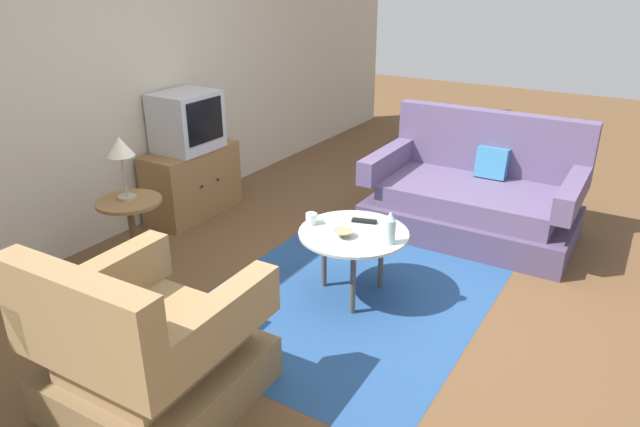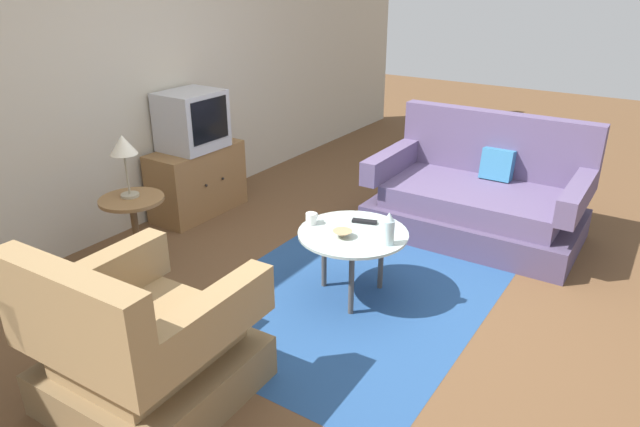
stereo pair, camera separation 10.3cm
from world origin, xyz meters
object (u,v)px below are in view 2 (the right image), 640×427
object	(u,v)px
coffee_table	(353,239)
tv_stand	(197,181)
armchair	(142,349)
tv_remote_dark	(364,221)
side_table	(134,219)
vase	(389,229)
television	(192,120)
couch	(478,199)
bowl	(342,234)
table_lamp	(123,148)
mug	(311,218)

from	to	relation	value
coffee_table	tv_stand	bearing A→B (deg)	75.63
armchair	tv_remote_dark	xyz separation A→B (m)	(1.63, -0.34, 0.17)
side_table	vase	size ratio (longest dim) A/B	2.61
television	tv_remote_dark	world-z (taller)	television
couch	coffee_table	bearing A→B (deg)	75.87
coffee_table	side_table	size ratio (longest dim) A/B	1.29
side_table	tv_stand	world-z (taller)	tv_stand
side_table	tv_remote_dark	xyz separation A→B (m)	(0.70, -1.50, 0.08)
couch	bowl	world-z (taller)	couch
coffee_table	table_lamp	world-z (taller)	table_lamp
mug	vase	bearing A→B (deg)	-89.37
couch	tv_stand	distance (m)	2.45
mug	coffee_table	bearing A→B (deg)	-82.80
bowl	couch	bearing A→B (deg)	-13.47
tv_stand	television	distance (m)	0.55
coffee_table	bowl	distance (m)	0.12
coffee_table	side_table	bearing A→B (deg)	109.38
armchair	bowl	distance (m)	1.41
table_lamp	bowl	xyz separation A→B (m)	(0.41, -1.52, -0.42)
armchair	side_table	xyz separation A→B (m)	(0.93, 1.15, 0.09)
armchair	vase	world-z (taller)	armchair
mug	television	bearing A→B (deg)	71.83
couch	television	size ratio (longest dim) A/B	3.22
vase	tv_remote_dark	size ratio (longest dim) A/B	1.23
side_table	armchair	bearing A→B (deg)	-128.92
tv_stand	bowl	world-z (taller)	tv_stand
armchair	coffee_table	bearing A→B (deg)	74.52
couch	mug	world-z (taller)	couch
couch	tv_stand	bearing A→B (deg)	22.98
armchair	tv_stand	world-z (taller)	armchair
side_table	vase	world-z (taller)	vase
mug	bowl	xyz separation A→B (m)	(-0.06, -0.28, -0.02)
side_table	bowl	distance (m)	1.55
armchair	side_table	bearing A→B (deg)	139.19
couch	bowl	bearing A→B (deg)	76.07
side_table	bowl	world-z (taller)	side_table
television	side_table	bearing A→B (deg)	-159.19
tv_remote_dark	tv_stand	bearing A→B (deg)	-26.76
couch	television	bearing A→B (deg)	22.97
couch	side_table	size ratio (longest dim) A/B	2.96
armchair	tv_remote_dark	world-z (taller)	armchair
side_table	couch	bearing A→B (deg)	-43.11
table_lamp	vase	distance (m)	1.90
vase	mug	xyz separation A→B (m)	(-0.01, 0.57, -0.06)
side_table	mug	bearing A→B (deg)	-67.80
couch	tv_stand	xyz separation A→B (m)	(-0.97, 2.25, 0.01)
couch	tv_remote_dark	xyz separation A→B (m)	(-1.29, 0.37, 0.18)
couch	table_lamp	world-z (taller)	table_lamp
coffee_table	vase	xyz separation A→B (m)	(-0.03, -0.27, 0.15)
couch	tv_remote_dark	bearing A→B (deg)	73.73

